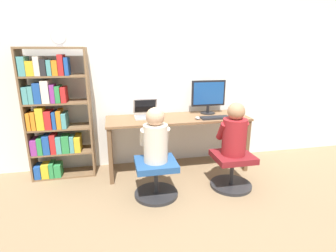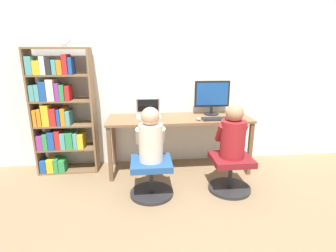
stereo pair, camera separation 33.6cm
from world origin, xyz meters
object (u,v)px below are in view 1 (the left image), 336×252
laptop (146,113)px  keyboard (215,118)px  person_at_monitor (234,132)px  desk_clock (59,37)px  desktop_monitor (208,96)px  person_at_laptop (155,138)px  office_chair_left (232,168)px  bookshelf (53,115)px  office_chair_right (156,176)px

laptop → keyboard: (0.88, -0.28, -0.04)m
person_at_monitor → desk_clock: 2.31m
desktop_monitor → person_at_laptop: size_ratio=0.80×
laptop → office_chair_left: laptop is taller
desktop_monitor → bookshelf: 2.08m
office_chair_left → desk_clock: size_ratio=2.57×
desk_clock → person_at_laptop: bearing=-34.3°
bookshelf → desktop_monitor: bearing=0.7°
keyboard → person_at_monitor: 0.47m
keyboard → office_chair_right: (-0.88, -0.48, -0.52)m
person_at_laptop → bookshelf: bearing=147.5°
bookshelf → person_at_laptop: bearing=-32.5°
office_chair_left → person_at_laptop: person_at_laptop is taller
laptop → person_at_monitor: person_at_monitor is taller
person_at_laptop → laptop: bearing=89.9°
office_chair_right → person_at_laptop: 0.46m
keyboard → bookshelf: (-2.07, 0.28, 0.08)m
laptop → bookshelf: (-1.18, -0.01, 0.04)m
office_chair_right → person_at_monitor: bearing=1.1°
office_chair_left → bookshelf: 2.33m
keyboard → laptop: bearing=162.2°
laptop → office_chair_right: 0.95m
person_at_laptop → desk_clock: (-1.00, 0.68, 1.06)m
desktop_monitor → person_at_laptop: desktop_monitor is taller
office_chair_left → person_at_monitor: person_at_monitor is taller
desktop_monitor → office_chair_right: size_ratio=0.97×
desktop_monitor → person_at_monitor: 0.82m
office_chair_left → desk_clock: (-1.94, 0.67, 1.52)m
desktop_monitor → person_at_monitor: bearing=-86.1°
office_chair_right → bookshelf: size_ratio=0.30×
laptop → office_chair_right: bearing=-90.1°
laptop → desk_clock: 1.39m
office_chair_right → laptop: bearing=89.9°
laptop → person_at_monitor: 1.20m
desktop_monitor → laptop: desktop_monitor is taller
laptop → desk_clock: size_ratio=1.79×
laptop → bookshelf: 1.19m
person_at_monitor → bookshelf: (-2.12, 0.74, 0.14)m
desktop_monitor → keyboard: desktop_monitor is taller
desktop_monitor → office_chair_right: (-0.89, -0.78, -0.76)m
desk_clock → bookshelf: bearing=158.4°
desktop_monitor → office_chair_left: desktop_monitor is taller
laptop → keyboard: size_ratio=0.90×
desktop_monitor → desk_clock: bearing=-177.1°
office_chair_right → person_at_monitor: (0.94, 0.02, 0.46)m
desktop_monitor → desk_clock: desk_clock is taller
person_at_laptop → desk_clock: size_ratio=3.12×
desk_clock → office_chair_left: bearing=-19.1°
person_at_monitor → person_at_laptop: size_ratio=1.02×
office_chair_left → laptop: bearing=141.3°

